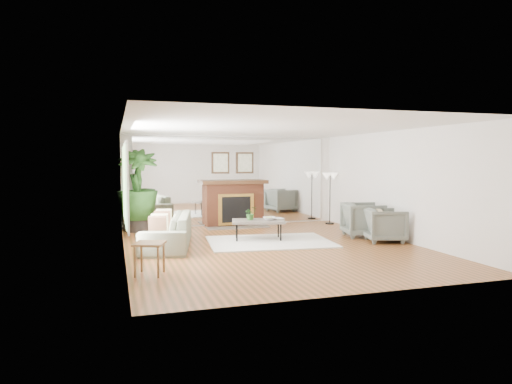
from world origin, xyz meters
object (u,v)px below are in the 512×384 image
object	(u,v)px
armchair_front	(385,225)
side_table	(149,248)
fireplace	(234,202)
armchair_back	(363,220)
coffee_table	(258,222)
sofa	(167,231)
floor_lamp	(330,180)
potted_ficus	(137,187)

from	to	relation	value
armchair_front	side_table	bearing A→B (deg)	121.42
fireplace	armchair_back	distance (m)	3.61
coffee_table	sofa	xyz separation A→B (m)	(-2.07, -0.17, -0.08)
coffee_table	armchair_back	xyz separation A→B (m)	(2.56, -0.23, -0.02)
armchair_front	fireplace	bearing A→B (deg)	53.50
floor_lamp	side_table	bearing A→B (deg)	-140.58
armchair_front	coffee_table	bearing A→B (deg)	85.25
sofa	armchair_back	size ratio (longest dim) A/B	2.65
coffee_table	armchair_back	distance (m)	2.57
potted_ficus	floor_lamp	world-z (taller)	potted_ficus
armchair_front	potted_ficus	xyz separation A→B (m)	(-5.20, 3.21, 0.76)
coffee_table	floor_lamp	xyz separation A→B (m)	(2.76, 1.94, 0.82)
armchair_front	floor_lamp	size ratio (longest dim) A/B	0.56
armchair_back	floor_lamp	world-z (taller)	floor_lamp
side_table	potted_ficus	world-z (taller)	potted_ficus
sofa	armchair_front	size ratio (longest dim) A/B	2.89
sofa	fireplace	bearing A→B (deg)	151.50
fireplace	armchair_back	bearing A→B (deg)	-46.13
fireplace	floor_lamp	distance (m)	2.80
fireplace	side_table	distance (m)	5.52
potted_ficus	sofa	bearing A→B (deg)	-78.68
fireplace	potted_ficus	distance (m)	2.65
armchair_front	floor_lamp	distance (m)	3.07
fireplace	armchair_back	world-z (taller)	fireplace
side_table	floor_lamp	size ratio (longest dim) A/B	0.40
sofa	floor_lamp	bearing A→B (deg)	125.00
sofa	armchair_back	bearing A→B (deg)	100.68
potted_ficus	floor_lamp	size ratio (longest dim) A/B	1.45
armchair_back	fireplace	bearing A→B (deg)	56.04
armchair_front	side_table	world-z (taller)	armchair_front
armchair_back	potted_ficus	world-z (taller)	potted_ficus
fireplace	potted_ficus	world-z (taller)	potted_ficus
floor_lamp	sofa	bearing A→B (deg)	-156.46
potted_ficus	armchair_front	bearing A→B (deg)	-31.65
armchair_back	potted_ficus	xyz separation A→B (m)	(-5.10, 2.43, 0.73)
side_table	floor_lamp	xyz separation A→B (m)	(5.35, 4.40, 0.81)
coffee_table	sofa	distance (m)	2.07
sofa	side_table	xyz separation A→B (m)	(-0.52, -2.30, 0.09)
sofa	coffee_table	bearing A→B (deg)	106.05
fireplace	armchair_front	size ratio (longest dim) A/B	2.50
side_table	armchair_front	bearing A→B (deg)	15.56
coffee_table	armchair_back	world-z (taller)	armchair_back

